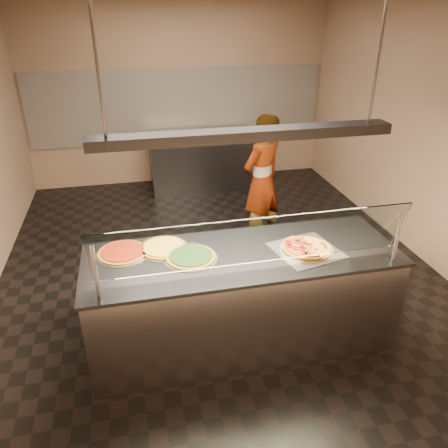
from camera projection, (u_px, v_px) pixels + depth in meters
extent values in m
cube|color=black|center=(217.00, 264.00, 5.30)|extent=(5.00, 6.00, 0.02)
cube|color=tan|center=(179.00, 93.00, 7.24)|extent=(5.00, 0.02, 3.00)
cube|color=tan|center=(349.00, 325.00, 2.00)|extent=(5.00, 0.02, 3.00)
cube|color=tan|center=(425.00, 130.00, 5.12)|extent=(0.02, 6.00, 3.00)
cube|color=silver|center=(179.00, 106.00, 7.31)|extent=(4.90, 0.02, 1.20)
cube|color=#B7B7BC|center=(242.00, 300.00, 3.91)|extent=(2.63, 0.90, 0.90)
cube|color=#353539|center=(243.00, 255.00, 3.70)|extent=(2.67, 0.94, 0.03)
cylinder|color=#B7B7BC|center=(96.00, 274.00, 3.01)|extent=(0.03, 0.03, 0.44)
cylinder|color=#B7B7BC|center=(397.00, 238.00, 3.47)|extent=(0.03, 0.03, 0.44)
cube|color=white|center=(255.00, 241.00, 3.26)|extent=(2.43, 0.18, 0.47)
cube|color=silver|center=(306.00, 250.00, 3.73)|extent=(0.61, 0.61, 0.01)
cylinder|color=silver|center=(306.00, 249.00, 3.73)|extent=(0.46, 0.46, 0.01)
cylinder|color=maroon|center=(304.00, 242.00, 3.76)|extent=(0.06, 0.06, 0.01)
cylinder|color=maroon|center=(297.00, 239.00, 3.79)|extent=(0.06, 0.06, 0.01)
cylinder|color=maroon|center=(298.00, 242.00, 3.76)|extent=(0.06, 0.06, 0.01)
cylinder|color=maroon|center=(288.00, 241.00, 3.77)|extent=(0.06, 0.06, 0.01)
cylinder|color=maroon|center=(288.00, 244.00, 3.73)|extent=(0.06, 0.06, 0.01)
cylinder|color=maroon|center=(290.00, 245.00, 3.70)|extent=(0.06, 0.06, 0.01)
cylinder|color=maroon|center=(295.00, 248.00, 3.66)|extent=(0.06, 0.06, 0.01)
cylinder|color=maroon|center=(302.00, 247.00, 3.68)|extent=(0.06, 0.06, 0.01)
cylinder|color=maroon|center=(302.00, 249.00, 3.65)|extent=(0.06, 0.06, 0.01)
cylinder|color=maroon|center=(305.00, 253.00, 3.59)|extent=(0.06, 0.06, 0.01)
cylinder|color=maroon|center=(308.00, 253.00, 3.59)|extent=(0.06, 0.06, 0.01)
cube|color=#19590F|center=(300.00, 238.00, 3.81)|extent=(0.01, 0.02, 0.01)
cube|color=#19590F|center=(299.00, 241.00, 3.76)|extent=(0.02, 0.02, 0.01)
cube|color=#19590F|center=(294.00, 242.00, 3.75)|extent=(0.02, 0.02, 0.01)
cube|color=#19590F|center=(302.00, 244.00, 3.71)|extent=(0.02, 0.01, 0.01)
cube|color=#19590F|center=(297.00, 246.00, 3.68)|extent=(0.02, 0.02, 0.01)
cube|color=#19590F|center=(299.00, 249.00, 3.64)|extent=(0.02, 0.02, 0.01)
cube|color=#19590F|center=(306.00, 247.00, 3.66)|extent=(0.02, 0.02, 0.01)
cube|color=#19590F|center=(308.00, 254.00, 3.57)|extent=(0.02, 0.02, 0.01)
sphere|color=#513014|center=(319.00, 255.00, 3.60)|extent=(0.03, 0.03, 0.03)
sphere|color=#513014|center=(322.00, 253.00, 3.62)|extent=(0.03, 0.03, 0.03)
sphere|color=#513014|center=(316.00, 249.00, 3.68)|extent=(0.03, 0.03, 0.03)
sphere|color=#513014|center=(311.00, 247.00, 3.71)|extent=(0.03, 0.03, 0.03)
sphere|color=#513014|center=(325.00, 247.00, 3.71)|extent=(0.03, 0.03, 0.03)
sphere|color=#513014|center=(324.00, 245.00, 3.74)|extent=(0.03, 0.03, 0.03)
sphere|color=#513014|center=(322.00, 243.00, 3.77)|extent=(0.03, 0.03, 0.03)
sphere|color=#513014|center=(311.00, 244.00, 3.76)|extent=(0.03, 0.03, 0.03)
sphere|color=#513014|center=(309.00, 244.00, 3.76)|extent=(0.03, 0.03, 0.03)
sphere|color=#513014|center=(308.00, 245.00, 3.74)|extent=(0.03, 0.03, 0.03)
sphere|color=#513014|center=(306.00, 244.00, 3.77)|extent=(0.03, 0.03, 0.03)
sphere|color=#513014|center=(303.00, 238.00, 3.86)|extent=(0.03, 0.03, 0.03)
cylinder|color=silver|center=(191.00, 258.00, 3.62)|extent=(0.44, 0.44, 0.01)
cylinder|color=brown|center=(191.00, 256.00, 3.61)|extent=(0.41, 0.41, 0.02)
cylinder|color=black|center=(191.00, 255.00, 3.61)|extent=(0.36, 0.36, 0.01)
cylinder|color=silver|center=(164.00, 248.00, 3.76)|extent=(0.44, 0.44, 0.01)
cylinder|color=brown|center=(164.00, 247.00, 3.76)|extent=(0.41, 0.41, 0.02)
cylinder|color=gold|center=(163.00, 246.00, 3.75)|extent=(0.35, 0.35, 0.01)
cylinder|color=silver|center=(123.00, 253.00, 3.69)|extent=(0.44, 0.44, 0.01)
cylinder|color=brown|center=(123.00, 252.00, 3.68)|extent=(0.41, 0.41, 0.02)
cylinder|color=maroon|center=(122.00, 251.00, 3.68)|extent=(0.36, 0.36, 0.01)
cube|color=#B7B7BC|center=(190.00, 246.00, 3.75)|extent=(0.14, 0.13, 0.00)
cylinder|color=tan|center=(176.00, 242.00, 3.81)|extent=(0.04, 0.14, 0.02)
cube|color=#353539|center=(202.00, 161.00, 7.37)|extent=(1.72, 0.70, 0.90)
cube|color=#B7B7BC|center=(202.00, 134.00, 7.16)|extent=(1.76, 0.74, 0.03)
imported|color=#37353C|center=(262.00, 182.00, 5.44)|extent=(0.73, 0.66, 1.68)
cube|color=#353539|center=(245.00, 135.00, 3.23)|extent=(2.30, 0.18, 0.08)
cylinder|color=#B7B7BC|center=(96.00, 60.00, 2.79)|extent=(0.02, 0.02, 1.01)
cylinder|color=#B7B7BC|center=(379.00, 53.00, 3.18)|extent=(0.02, 0.02, 1.01)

